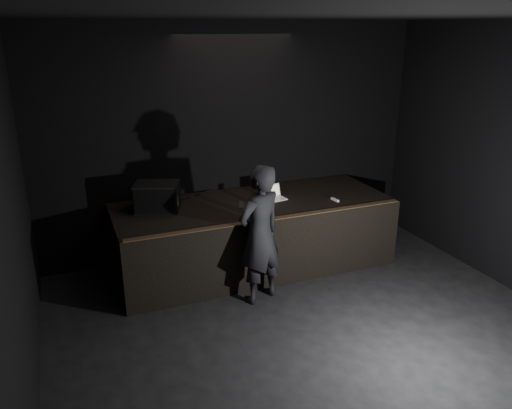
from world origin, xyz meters
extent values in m
plane|color=black|center=(0.00, 0.00, 0.00)|extent=(7.00, 7.00, 0.00)
cube|color=black|center=(0.00, 3.50, 1.75)|extent=(6.00, 0.10, 3.50)
cube|color=black|center=(-3.00, 0.00, 1.75)|extent=(0.10, 7.00, 3.50)
cube|color=black|center=(0.00, 0.00, 3.50)|extent=(6.00, 7.00, 0.04)
cube|color=black|center=(0.00, 2.73, 0.50)|extent=(4.00, 1.50, 1.00)
cube|color=brown|center=(0.00, 2.02, 1.01)|extent=(3.92, 0.10, 0.01)
cube|color=black|center=(-1.35, 2.92, 1.20)|extent=(0.70, 0.60, 0.39)
cube|color=black|center=(-1.43, 2.72, 1.20)|extent=(0.52, 0.21, 0.33)
cylinder|color=black|center=(-0.72, 3.33, 1.01)|extent=(0.91, 0.47, 0.02)
cube|color=white|center=(0.35, 2.72, 1.01)|extent=(0.31, 0.24, 0.01)
cube|color=silver|center=(0.35, 2.72, 1.02)|extent=(0.26, 0.15, 0.00)
cube|color=white|center=(0.33, 2.85, 1.11)|extent=(0.29, 0.10, 0.18)
cube|color=#AAD23D|center=(0.33, 2.84, 1.11)|extent=(0.26, 0.08, 0.15)
cylinder|color=silver|center=(0.03, 2.45, 1.08)|extent=(0.07, 0.07, 0.16)
cylinder|color=navy|center=(0.03, 2.45, 1.08)|extent=(0.07, 0.07, 0.07)
cylinder|color=#A70F14|center=(0.03, 2.45, 1.04)|extent=(0.07, 0.07, 0.01)
cylinder|color=white|center=(-0.25, 2.55, 1.05)|extent=(0.08, 0.08, 0.10)
cube|color=white|center=(1.13, 2.36, 1.01)|extent=(0.06, 0.16, 0.03)
imported|color=black|center=(-0.30, 1.78, 0.92)|extent=(0.78, 0.65, 1.83)
camera|label=1|loc=(-2.51, -3.59, 3.41)|focal=35.00mm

